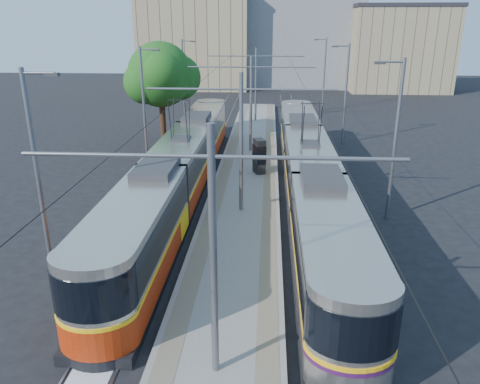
{
  "coord_description": "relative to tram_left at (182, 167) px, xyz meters",
  "views": [
    {
      "loc": [
        1.34,
        -14.61,
        9.47
      ],
      "look_at": [
        -0.01,
        7.1,
        1.6
      ],
      "focal_mm": 35.0,
      "sensor_mm": 36.0,
      "label": 1
    }
  ],
  "objects": [
    {
      "name": "ground",
      "position": [
        3.6,
        -10.9,
        -1.71
      ],
      "size": [
        160.0,
        160.0,
        0.0
      ],
      "primitive_type": "plane",
      "color": "black",
      "rests_on": "ground"
    },
    {
      "name": "tram_right",
      "position": [
        7.2,
        -0.7,
        0.15
      ],
      "size": [
        2.43,
        30.77,
        5.5
      ],
      "color": "black",
      "rests_on": "ground"
    },
    {
      "name": "street_lamps",
      "position": [
        3.6,
        10.1,
        2.47
      ],
      "size": [
        15.18,
        38.22,
        8.0
      ],
      "color": "slate",
      "rests_on": "ground"
    },
    {
      "name": "catenary",
      "position": [
        3.6,
        3.25,
        2.82
      ],
      "size": [
        9.2,
        70.0,
        7.0
      ],
      "color": "slate",
      "rests_on": "platform"
    },
    {
      "name": "building_right",
      "position": [
        23.6,
        47.1,
        4.32
      ],
      "size": [
        14.28,
        10.2,
        12.04
      ],
      "color": "tan",
      "rests_on": "ground"
    },
    {
      "name": "track_arrow",
      "position": [
        0.0,
        -13.9,
        -1.7
      ],
      "size": [
        1.2,
        5.0,
        0.01
      ],
      "primitive_type": "cube",
      "color": "silver",
      "rests_on": "ground"
    },
    {
      "name": "platform",
      "position": [
        3.6,
        6.1,
        -1.56
      ],
      "size": [
        4.0,
        50.0,
        0.3
      ],
      "primitive_type": "cube",
      "color": "gray",
      "rests_on": "ground"
    },
    {
      "name": "tactile_strip_right",
      "position": [
        5.05,
        6.1,
        -1.4
      ],
      "size": [
        0.7,
        50.0,
        0.01
      ],
      "primitive_type": "cube",
      "color": "gray",
      "rests_on": "platform"
    },
    {
      "name": "building_left",
      "position": [
        -6.4,
        49.1,
        5.4
      ],
      "size": [
        16.32,
        12.24,
        14.2
      ],
      "color": "tan",
      "rests_on": "ground"
    },
    {
      "name": "tactile_strip_left",
      "position": [
        2.15,
        6.1,
        -1.4
      ],
      "size": [
        0.7,
        50.0,
        0.01
      ],
      "primitive_type": "cube",
      "color": "gray",
      "rests_on": "platform"
    },
    {
      "name": "shelter",
      "position": [
        4.37,
        3.59,
        -0.24
      ],
      "size": [
        0.93,
        1.16,
        2.22
      ],
      "rotation": [
        0.0,
        0.0,
        0.36
      ],
      "color": "black",
      "rests_on": "platform"
    },
    {
      "name": "tram_left",
      "position": [
        0.0,
        0.0,
        0.0
      ],
      "size": [
        2.43,
        29.95,
        5.5
      ],
      "color": "black",
      "rests_on": "ground"
    },
    {
      "name": "tree",
      "position": [
        -3.37,
        12.14,
        3.84
      ],
      "size": [
        5.65,
        5.22,
        8.2
      ],
      "color": "#382314",
      "rests_on": "ground"
    },
    {
      "name": "building_centre",
      "position": [
        9.6,
        53.1,
        5.22
      ],
      "size": [
        18.36,
        14.28,
        13.84
      ],
      "color": "gray",
      "rests_on": "ground"
    },
    {
      "name": "rails",
      "position": [
        3.6,
        6.1,
        -1.69
      ],
      "size": [
        8.71,
        70.0,
        0.03
      ],
      "color": "gray",
      "rests_on": "ground"
    }
  ]
}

